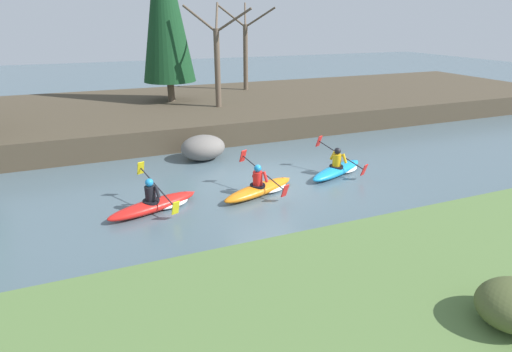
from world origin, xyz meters
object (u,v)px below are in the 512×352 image
kayaker_lead (339,169)px  kayaker_middle (262,188)px  boulder_midstream (203,148)px  kayaker_trailing (157,203)px

kayaker_lead → kayaker_middle: (-3.19, -0.58, 0.00)m
kayaker_lead → boulder_midstream: (-4.05, 3.29, 0.29)m
kayaker_trailing → boulder_midstream: 4.50m
kayaker_lead → kayaker_trailing: bearing=160.4°
kayaker_middle → kayaker_trailing: bearing=158.2°
kayaker_trailing → boulder_midstream: bearing=38.3°
kayaker_lead → kayaker_trailing: same height
kayaker_middle → boulder_midstream: (-0.87, 3.87, 0.29)m
kayaker_lead → boulder_midstream: bearing=116.7°
kayaker_trailing → kayaker_middle: bearing=-20.9°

